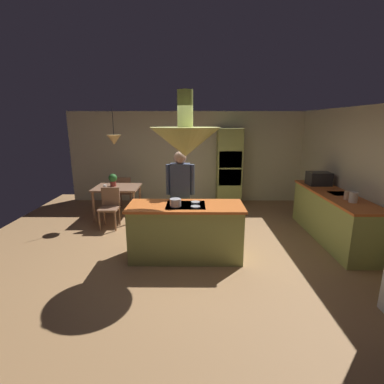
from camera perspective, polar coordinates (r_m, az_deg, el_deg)
The scene contains 18 objects.
ground at distance 5.18m, azimuth -1.16°, elevation -11.87°, with size 8.16×8.16×0.00m, color #AD7F51.
wall_back at distance 8.18m, azimuth -0.56°, elevation 7.03°, with size 6.80×0.10×2.55m, color beige.
wall_right at distance 6.03m, azimuth 31.54°, elevation 2.49°, with size 0.10×7.20×2.55m, color beige.
kitchen_island at distance 4.81m, azimuth -1.25°, elevation -7.88°, with size 1.91×0.76×0.95m.
counter_run_right at distance 6.18m, azimuth 26.42°, elevation -4.34°, with size 0.73×2.54×0.93m.
oven_tower at distance 7.86m, azimuth 7.46°, elevation 4.97°, with size 0.66×0.62×2.10m.
dining_table at distance 7.00m, azimuth -14.81°, elevation 0.25°, with size 1.05×0.89×0.76m.
person_at_island at distance 5.27m, azimuth -2.37°, elevation 0.20°, with size 0.53×0.23×1.74m.
range_hood at distance 4.48m, azimuth -1.35°, elevation 10.40°, with size 1.10×1.10×1.00m.
pendant_light_over_table at distance 6.83m, azimuth -15.44°, elevation 10.12°, with size 0.32×0.32×0.82m.
chair_facing_island at distance 6.42m, azimuth -16.24°, elevation -2.48°, with size 0.40×0.40×0.87m.
chair_by_back_wall at distance 7.66m, azimuth -13.47°, elevation 0.32°, with size 0.40×0.40×0.87m.
potted_plant_on_table at distance 7.00m, azimuth -15.67°, elevation 2.47°, with size 0.20×0.20×0.30m.
cup_on_table at distance 6.82m, azimuth -17.14°, elevation 1.02°, with size 0.07×0.07×0.09m, color white.
canister_flour at distance 5.51m, azimuth 29.78°, elevation -0.93°, with size 0.14×0.14×0.18m, color silver.
canister_sugar at distance 5.67m, azimuth 28.89°, elevation -0.60°, with size 0.12×0.12×0.15m, color #E0B78C.
microwave_on_counter at distance 6.70m, azimuth 24.21°, elevation 2.49°, with size 0.46×0.36×0.28m, color #232326.
cooking_pot_on_cooktop at distance 4.52m, azimuth -3.36°, elevation -2.11°, with size 0.18×0.18×0.12m, color #B2B2B7.
Camera 1 is at (0.13, -4.67, 2.26)m, focal length 26.45 mm.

